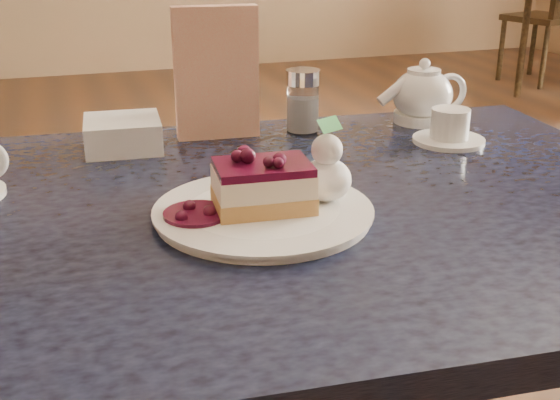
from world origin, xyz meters
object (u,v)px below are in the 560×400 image
object	(u,v)px
tea_set	(427,103)
cheesecake_slice	(263,186)
dessert_plate	(263,213)
main_table	(256,256)

from	to	relation	value
tea_set	cheesecake_slice	bearing A→B (deg)	-142.10
dessert_plate	tea_set	xyz separation A→B (m)	(0.41, 0.32, 0.04)
dessert_plate	cheesecake_slice	xyz separation A→B (m)	(-0.00, -0.00, 0.04)
dessert_plate	cheesecake_slice	distance (m)	0.04
dessert_plate	main_table	bearing A→B (deg)	85.65
main_table	tea_set	distance (m)	0.51
dessert_plate	tea_set	bearing A→B (deg)	37.90
main_table	cheesecake_slice	bearing A→B (deg)	-90.00
main_table	dessert_plate	bearing A→B (deg)	-90.00
main_table	cheesecake_slice	size ratio (longest dim) A/B	9.97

